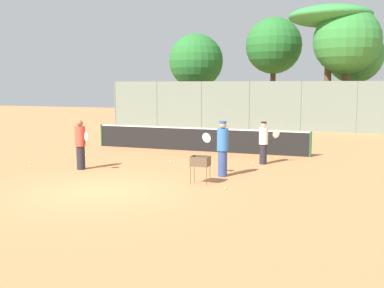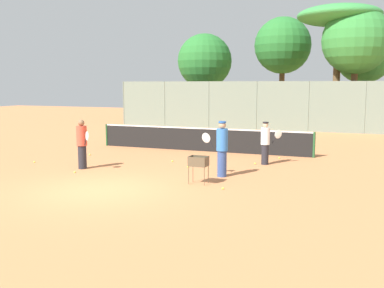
{
  "view_description": "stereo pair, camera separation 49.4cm",
  "coord_description": "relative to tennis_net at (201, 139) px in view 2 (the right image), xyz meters",
  "views": [
    {
      "loc": [
        6.66,
        -10.89,
        3.03
      ],
      "look_at": [
        1.49,
        3.4,
        1.0
      ],
      "focal_mm": 42.0,
      "sensor_mm": 36.0,
      "label": 1
    },
    {
      "loc": [
        7.12,
        -10.72,
        3.03
      ],
      "look_at": [
        1.49,
        3.4,
        1.0
      ],
      "focal_mm": 42.0,
      "sensor_mm": 36.0,
      "label": 2
    }
  ],
  "objects": [
    {
      "name": "tennis_ball_4",
      "position": [
        3.12,
        -2.43,
        -0.53
      ],
      "size": [
        0.07,
        0.07,
        0.07
      ],
      "primitive_type": "sphere",
      "color": "#D1E54C",
      "rests_on": "ground_plane"
    },
    {
      "name": "tree_3",
      "position": [
        6.02,
        12.06,
        5.22
      ],
      "size": [
        4.31,
        4.31,
        7.97
      ],
      "color": "brown",
      "rests_on": "ground_plane"
    },
    {
      "name": "parked_car",
      "position": [
        -6.09,
        12.56,
        0.1
      ],
      "size": [
        4.2,
        1.7,
        1.6
      ],
      "color": "#B2B7BC",
      "rests_on": "ground_plane"
    },
    {
      "name": "ball_cart",
      "position": [
        2.3,
        -6.35,
        0.07
      ],
      "size": [
        0.56,
        0.41,
        0.85
      ],
      "color": "brown",
      "rests_on": "ground_plane"
    },
    {
      "name": "tennis_ball_1",
      "position": [
        -4.94,
        -5.27,
        -0.53
      ],
      "size": [
        0.07,
        0.07,
        0.07
      ],
      "primitive_type": "sphere",
      "color": "#D1E54C",
      "rests_on": "ground_plane"
    },
    {
      "name": "tree_2",
      "position": [
        0.56,
        16.36,
        5.39
      ],
      "size": [
        4.34,
        4.34,
        8.16
      ],
      "color": "brown",
      "rests_on": "ground_plane"
    },
    {
      "name": "tennis_ball_6",
      "position": [
        -4.0,
        -2.93,
        -0.53
      ],
      "size": [
        0.07,
        0.07,
        0.07
      ],
      "primitive_type": "sphere",
      "color": "#D1E54C",
      "rests_on": "ground_plane"
    },
    {
      "name": "tree_0",
      "position": [
        6.52,
        14.06,
        4.39
      ],
      "size": [
        3.84,
        3.84,
        6.93
      ],
      "color": "brown",
      "rests_on": "ground_plane"
    },
    {
      "name": "tree_4",
      "position": [
        4.88,
        12.62,
        6.77
      ],
      "size": [
        5.41,
        5.41,
        8.15
      ],
      "color": "brown",
      "rests_on": "ground_plane"
    },
    {
      "name": "tennis_ball_5",
      "position": [
        -0.04,
        -3.1,
        -0.53
      ],
      "size": [
        0.07,
        0.07,
        0.07
      ],
      "primitive_type": "sphere",
      "color": "#D1E54C",
      "rests_on": "ground_plane"
    },
    {
      "name": "tennis_ball_2",
      "position": [
        3.72,
        -0.79,
        -0.53
      ],
      "size": [
        0.07,
        0.07,
        0.07
      ],
      "primitive_type": "sphere",
      "color": "#D1E54C",
      "rests_on": "ground_plane"
    },
    {
      "name": "back_fence",
      "position": [
        0.0,
        10.48,
        1.05
      ],
      "size": [
        20.39,
        0.08,
        3.22
      ],
      "color": "gray",
      "rests_on": "ground_plane"
    },
    {
      "name": "tennis_ball_3",
      "position": [
        0.99,
        -3.99,
        -0.53
      ],
      "size": [
        0.07,
        0.07,
        0.07
      ],
      "primitive_type": "sphere",
      "color": "#D1E54C",
      "rests_on": "ground_plane"
    },
    {
      "name": "ground_plane",
      "position": [
        0.0,
        -8.24,
        -0.56
      ],
      "size": [
        80.0,
        80.0,
        0.0
      ],
      "primitive_type": "plane",
      "color": "#D37F4C"
    },
    {
      "name": "tennis_net",
      "position": [
        0.0,
        0.0,
        0.0
      ],
      "size": [
        10.11,
        0.1,
        1.07
      ],
      "color": "#26592D",
      "rests_on": "ground_plane"
    },
    {
      "name": "player_red_cap",
      "position": [
        -2.46,
        -5.61,
        0.36
      ],
      "size": [
        0.81,
        0.62,
        1.78
      ],
      "rotation": [
        0.0,
        0.0,
        5.67
      ],
      "color": "#26262D",
      "rests_on": "ground_plane"
    },
    {
      "name": "player_yellow_shirt",
      "position": [
        3.47,
        -2.31,
        0.29
      ],
      "size": [
        0.77,
        0.59,
        1.62
      ],
      "rotation": [
        0.0,
        0.0,
        0.61
      ],
      "color": "#26262D",
      "rests_on": "ground_plane"
    },
    {
      "name": "tennis_ball_0",
      "position": [
        3.24,
        -6.8,
        -0.53
      ],
      "size": [
        0.07,
        0.07,
        0.07
      ],
      "primitive_type": "sphere",
      "color": "#D1E54C",
      "rests_on": "ground_plane"
    },
    {
      "name": "tennis_ball_7",
      "position": [
        -2.25,
        -6.37,
        -0.53
      ],
      "size": [
        0.07,
        0.07,
        0.07
      ],
      "primitive_type": "sphere",
      "color": "#D1E54C",
      "rests_on": "ground_plane"
    },
    {
      "name": "player_white_outfit",
      "position": [
        2.64,
        -5.07,
        0.39
      ],
      "size": [
        0.94,
        0.38,
        1.83
      ],
      "rotation": [
        0.0,
        0.0,
        3.17
      ],
      "color": "#334C8C",
      "rests_on": "ground_plane"
    },
    {
      "name": "tree_1",
      "position": [
        -5.56,
        15.57,
        4.28
      ],
      "size": [
        4.37,
        4.37,
        7.07
      ],
      "color": "brown",
      "rests_on": "ground_plane"
    }
  ]
}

